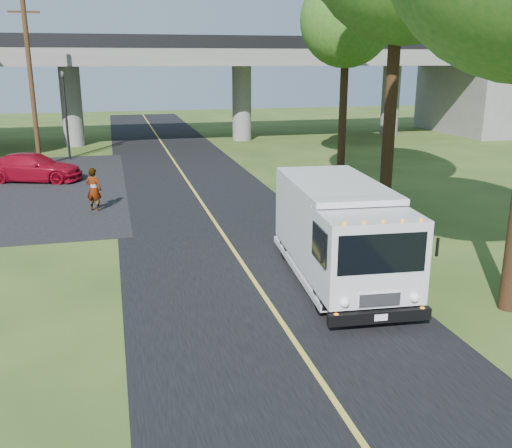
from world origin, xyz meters
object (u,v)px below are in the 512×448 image
object	(u,v)px
utility_pole	(31,83)
tree_right_far	(352,10)
red_sedan	(33,167)
pedestrian	(94,190)
step_van	(339,230)
traffic_signal	(65,106)

from	to	relation	value
utility_pole	tree_right_far	world-z (taller)	tree_right_far
tree_right_far	red_sedan	bearing A→B (deg)	-179.81
tree_right_far	pedestrian	size ratio (longest dim) A/B	6.34
tree_right_far	red_sedan	distance (m)	18.19
step_van	red_sedan	bearing A→B (deg)	125.28
step_van	red_sedan	size ratio (longest dim) A/B	1.37
traffic_signal	tree_right_far	size ratio (longest dim) A/B	0.47
utility_pole	tree_right_far	xyz separation A→B (m)	(16.71, -4.16, 3.71)
utility_pole	red_sedan	size ratio (longest dim) A/B	1.91
traffic_signal	pedestrian	xyz separation A→B (m)	(1.71, -12.97, -2.33)
red_sedan	pedestrian	xyz separation A→B (m)	(3.02, -6.76, 0.18)
traffic_signal	red_sedan	size ratio (longest dim) A/B	1.10
traffic_signal	pedestrian	bearing A→B (deg)	-82.51
utility_pole	red_sedan	bearing A→B (deg)	-87.46
traffic_signal	utility_pole	bearing A→B (deg)	-126.87
pedestrian	red_sedan	bearing A→B (deg)	-38.68
traffic_signal	step_van	world-z (taller)	traffic_signal
traffic_signal	red_sedan	world-z (taller)	traffic_signal
step_van	traffic_signal	bearing A→B (deg)	114.87
tree_right_far	red_sedan	size ratio (longest dim) A/B	2.33
red_sedan	traffic_signal	bearing A→B (deg)	5.21
red_sedan	pedestrian	bearing A→B (deg)	-138.79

